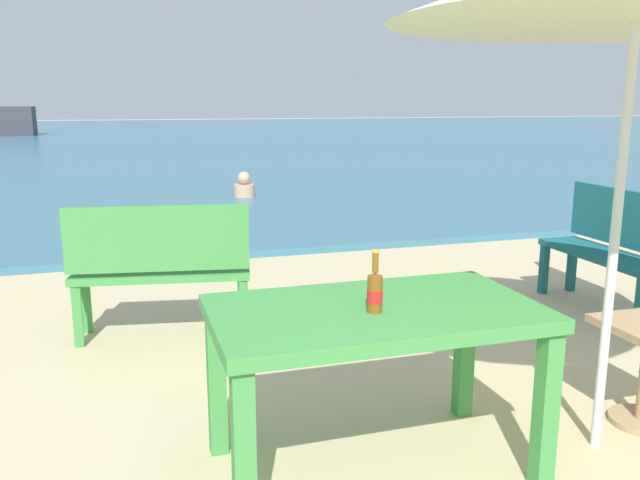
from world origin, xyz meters
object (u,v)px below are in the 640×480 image
picnic_table_green (375,331)px  bench_teal_center (614,243)px  beer_bottle_amber (375,290)px  bench_green_right (160,263)px  swimmer_person (244,187)px

picnic_table_green → bench_teal_center: (2.60, 1.54, -0.11)m
picnic_table_green → beer_bottle_amber: bearing=-114.0°
bench_teal_center → bench_green_right: size_ratio=0.97×
swimmer_person → beer_bottle_amber: bearing=-96.7°
bench_teal_center → swimmer_person: 6.69m
beer_bottle_amber → swimmer_person: 8.16m
beer_bottle_amber → bench_teal_center: (2.64, 1.61, -0.31)m
beer_bottle_amber → bench_teal_center: beer_bottle_amber is taller
beer_bottle_amber → bench_green_right: (-0.75, 2.01, -0.31)m
picnic_table_green → bench_green_right: bearing=112.1°
swimmer_person → bench_green_right: bearing=-105.6°
picnic_table_green → bench_green_right: size_ratio=1.13×
beer_bottle_amber → bench_green_right: size_ratio=0.21×
beer_bottle_amber → swimmer_person: bearing=83.3°
bench_green_right → swimmer_person: bench_green_right is taller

